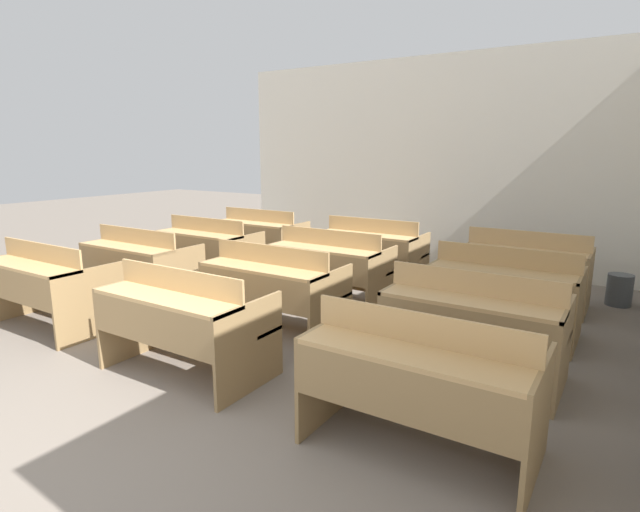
{
  "coord_description": "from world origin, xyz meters",
  "views": [
    {
      "loc": [
        2.86,
        -0.97,
        1.78
      ],
      "look_at": [
        0.28,
        3.11,
        0.75
      ],
      "focal_mm": 28.0,
      "sensor_mm": 36.0,
      "label": 1
    }
  ],
  "objects_px": {
    "bench_front_center": "(183,319)",
    "wastepaper_bin": "(619,290)",
    "bench_back_left": "(260,236)",
    "bench_back_right": "(526,267)",
    "bench_back_center": "(372,249)",
    "bench_third_right": "(504,289)",
    "bench_second_right": "(473,323)",
    "bench_front_right": "(420,379)",
    "bench_third_left": "(208,248)",
    "bench_second_left": "(139,263)",
    "bench_second_center": "(272,286)",
    "bench_third_center": "(330,265)",
    "bench_front_left": "(47,283)"
  },
  "relations": [
    {
      "from": "bench_front_right",
      "to": "bench_third_left",
      "type": "bearing_deg",
      "value": 150.21
    },
    {
      "from": "bench_front_right",
      "to": "bench_back_left",
      "type": "bearing_deg",
      "value": 139.31
    },
    {
      "from": "bench_back_left",
      "to": "bench_front_right",
      "type": "bearing_deg",
      "value": -40.69
    },
    {
      "from": "bench_front_right",
      "to": "bench_back_right",
      "type": "relative_size",
      "value": 1.0
    },
    {
      "from": "bench_front_left",
      "to": "bench_third_right",
      "type": "distance_m",
      "value": 4.53
    },
    {
      "from": "bench_second_center",
      "to": "bench_third_center",
      "type": "height_order",
      "value": "same"
    },
    {
      "from": "bench_back_left",
      "to": "bench_back_right",
      "type": "distance_m",
      "value": 3.92
    },
    {
      "from": "bench_front_center",
      "to": "bench_back_left",
      "type": "xyz_separation_m",
      "value": [
        -1.96,
        3.39,
        0.0
      ]
    },
    {
      "from": "bench_second_center",
      "to": "bench_third_right",
      "type": "relative_size",
      "value": 1.0
    },
    {
      "from": "bench_front_center",
      "to": "bench_second_center",
      "type": "bearing_deg",
      "value": 89.38
    },
    {
      "from": "bench_back_left",
      "to": "bench_back_right",
      "type": "xyz_separation_m",
      "value": [
        3.92,
        -0.01,
        0.0
      ]
    },
    {
      "from": "bench_front_left",
      "to": "bench_front_center",
      "type": "relative_size",
      "value": 1.0
    },
    {
      "from": "bench_second_left",
      "to": "bench_second_center",
      "type": "xyz_separation_m",
      "value": [
        1.99,
        0.01,
        0.0
      ]
    },
    {
      "from": "bench_third_left",
      "to": "bench_third_right",
      "type": "relative_size",
      "value": 1.0
    },
    {
      "from": "bench_front_center",
      "to": "bench_third_left",
      "type": "relative_size",
      "value": 1.0
    },
    {
      "from": "bench_back_right",
      "to": "wastepaper_bin",
      "type": "relative_size",
      "value": 3.61
    },
    {
      "from": "bench_front_right",
      "to": "bench_third_left",
      "type": "height_order",
      "value": "same"
    },
    {
      "from": "bench_third_left",
      "to": "bench_back_left",
      "type": "distance_m",
      "value": 1.14
    },
    {
      "from": "bench_front_center",
      "to": "wastepaper_bin",
      "type": "xyz_separation_m",
      "value": [
        2.9,
        3.98,
        -0.28
      ]
    },
    {
      "from": "bench_back_left",
      "to": "bench_back_right",
      "type": "relative_size",
      "value": 1.0
    },
    {
      "from": "bench_second_center",
      "to": "bench_second_right",
      "type": "xyz_separation_m",
      "value": [
        1.96,
        -0.0,
        0.0
      ]
    },
    {
      "from": "bench_back_right",
      "to": "bench_front_center",
      "type": "bearing_deg",
      "value": -120.05
    },
    {
      "from": "bench_third_center",
      "to": "bench_back_center",
      "type": "distance_m",
      "value": 1.11
    },
    {
      "from": "bench_third_right",
      "to": "bench_back_left",
      "type": "xyz_separation_m",
      "value": [
        -3.93,
        1.13,
        0.0
      ]
    },
    {
      "from": "bench_front_center",
      "to": "bench_back_right",
      "type": "xyz_separation_m",
      "value": [
        1.96,
        3.38,
        0.0
      ]
    },
    {
      "from": "bench_front_center",
      "to": "bench_second_right",
      "type": "height_order",
      "value": "same"
    },
    {
      "from": "bench_second_center",
      "to": "bench_second_left",
      "type": "bearing_deg",
      "value": -179.68
    },
    {
      "from": "bench_second_left",
      "to": "bench_front_center",
      "type": "bearing_deg",
      "value": -29.87
    },
    {
      "from": "bench_front_center",
      "to": "bench_third_left",
      "type": "bearing_deg",
      "value": 130.97
    },
    {
      "from": "bench_second_right",
      "to": "bench_third_center",
      "type": "distance_m",
      "value": 2.27
    },
    {
      "from": "bench_second_right",
      "to": "bench_third_right",
      "type": "xyz_separation_m",
      "value": [
        -0.01,
        1.11,
        0.0
      ]
    },
    {
      "from": "bench_front_right",
      "to": "bench_back_left",
      "type": "relative_size",
      "value": 1.0
    },
    {
      "from": "bench_front_center",
      "to": "bench_back_right",
      "type": "height_order",
      "value": "same"
    },
    {
      "from": "bench_front_center",
      "to": "bench_second_left",
      "type": "distance_m",
      "value": 2.28
    },
    {
      "from": "bench_front_right",
      "to": "wastepaper_bin",
      "type": "relative_size",
      "value": 3.61
    },
    {
      "from": "bench_second_right",
      "to": "bench_back_left",
      "type": "xyz_separation_m",
      "value": [
        -3.94,
        2.24,
        0.0
      ]
    },
    {
      "from": "bench_second_right",
      "to": "bench_front_right",
      "type": "bearing_deg",
      "value": -89.43
    },
    {
      "from": "bench_second_left",
      "to": "bench_third_left",
      "type": "distance_m",
      "value": 1.11
    },
    {
      "from": "bench_back_left",
      "to": "bench_back_center",
      "type": "distance_m",
      "value": 1.95
    },
    {
      "from": "bench_front_left",
      "to": "bench_back_left",
      "type": "bearing_deg",
      "value": 89.75
    },
    {
      "from": "bench_second_center",
      "to": "bench_second_right",
      "type": "relative_size",
      "value": 1.0
    },
    {
      "from": "bench_third_left",
      "to": "wastepaper_bin",
      "type": "height_order",
      "value": "bench_third_left"
    },
    {
      "from": "bench_front_left",
      "to": "bench_third_right",
      "type": "height_order",
      "value": "same"
    },
    {
      "from": "bench_front_center",
      "to": "wastepaper_bin",
      "type": "height_order",
      "value": "bench_front_center"
    },
    {
      "from": "bench_second_left",
      "to": "bench_second_right",
      "type": "height_order",
      "value": "same"
    },
    {
      "from": "bench_third_right",
      "to": "bench_back_center",
      "type": "distance_m",
      "value": 2.27
    },
    {
      "from": "bench_second_left",
      "to": "bench_second_right",
      "type": "xyz_separation_m",
      "value": [
        3.95,
        0.01,
        0.0
      ]
    },
    {
      "from": "bench_front_center",
      "to": "bench_back_right",
      "type": "bearing_deg",
      "value": 59.95
    },
    {
      "from": "bench_front_right",
      "to": "bench_second_center",
      "type": "xyz_separation_m",
      "value": [
        -1.97,
        1.15,
        0.0
      ]
    },
    {
      "from": "wastepaper_bin",
      "to": "bench_third_right",
      "type": "bearing_deg",
      "value": -118.4
    }
  ]
}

